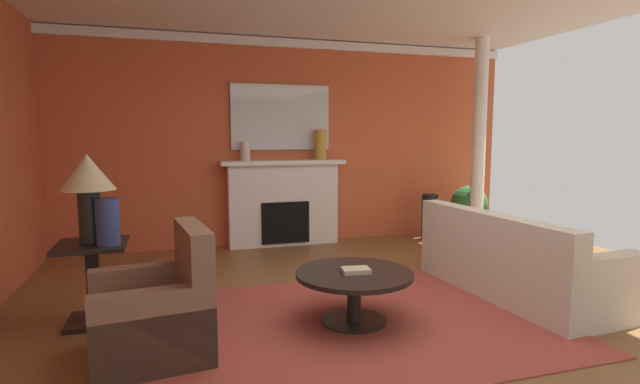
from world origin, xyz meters
name	(u,v)px	position (x,y,z in m)	size (l,w,h in m)	color
ground_plane	(374,318)	(0.00, 0.00, 0.00)	(8.45, 8.45, 0.00)	brown
wall_fireplace	(287,142)	(0.00, 3.25, 1.50)	(7.10, 0.12, 3.00)	#C65633
crown_moulding	(287,43)	(0.00, 3.17, 2.92)	(7.10, 0.08, 0.12)	white
area_rug	(354,322)	(-0.21, -0.06, 0.01)	(3.40, 2.49, 0.01)	#993D33
fireplace	(283,205)	(-0.11, 3.04, 0.59)	(1.80, 0.35, 1.25)	white
mantel_mirror	(281,117)	(-0.11, 3.16, 1.86)	(1.45, 0.04, 0.94)	silver
sofa	(513,266)	(1.60, 0.16, 0.30)	(1.03, 2.15, 0.85)	beige
armchair_near_window	(156,315)	(-1.81, -0.21, 0.31)	(0.89, 0.89, 0.95)	brown
coffee_table	(354,285)	(-0.21, -0.06, 0.34)	(1.00, 1.00, 0.45)	black
side_table	(93,277)	(-2.33, 0.61, 0.40)	(0.56, 0.56, 0.70)	black
table_lamp	(88,181)	(-2.33, 0.61, 1.22)	(0.44, 0.44, 0.75)	black
vase_mantel_right	(320,145)	(0.44, 2.99, 1.47)	(0.17, 0.17, 0.44)	#B7892D
vase_tall_corner	(429,217)	(2.13, 2.74, 0.35)	(0.25, 0.25, 0.70)	black
vase_on_side_table	(108,222)	(-2.18, 0.49, 0.89)	(0.19, 0.19, 0.39)	navy
vase_mantel_left	(245,151)	(-0.66, 2.99, 1.38)	(0.14, 0.14, 0.27)	beige
book_red_cover	(356,270)	(-0.20, -0.08, 0.47)	(0.23, 0.16, 0.04)	tan
potted_plant	(469,207)	(2.73, 2.59, 0.49)	(0.56, 0.56, 0.83)	#BCB29E
column_white	(479,142)	(2.69, 2.35, 1.50)	(0.20, 0.20, 3.00)	white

